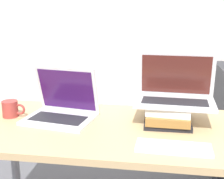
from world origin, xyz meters
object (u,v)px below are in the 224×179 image
Objects in this scene: book_stack at (168,112)px; mug at (11,109)px; wireless_keyboard at (173,147)px; laptop_left at (62,109)px; laptop_on_books at (175,93)px.

mug is at bearing -176.29° from book_stack.
laptop_left is at bearing 153.82° from wireless_keyboard.
mug is (-0.27, -0.01, -0.01)m from laptop_left.
wireless_keyboard is 2.50× the size of mug.
laptop_left is 0.60m from wireless_keyboard.
laptop_on_books is 0.34m from wireless_keyboard.
mug is (-0.79, -0.05, -0.01)m from book_stack.
book_stack is at bearing -166.28° from laptop_on_books.
book_stack reaches higher than mug.
book_stack reaches higher than wireless_keyboard.
wireless_keyboard is at bearing -86.92° from book_stack.
book_stack is 0.95× the size of wireless_keyboard.
wireless_keyboard is at bearing -17.45° from mug.
mug is (-0.80, 0.25, 0.03)m from wireless_keyboard.
laptop_on_books is 1.26× the size of wireless_keyboard.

